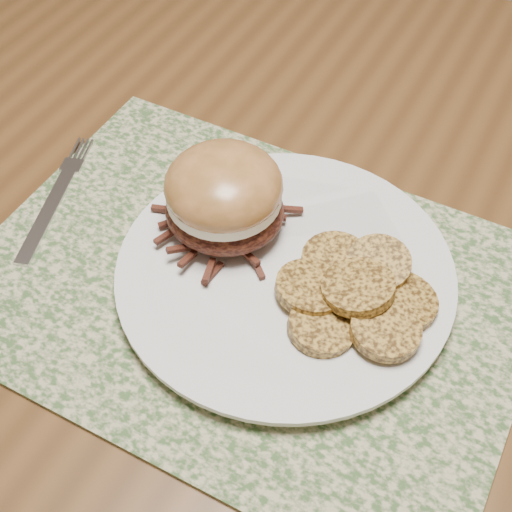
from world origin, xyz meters
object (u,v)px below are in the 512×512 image
at_px(dinner_plate, 285,274).
at_px(pork_sandwich, 224,196).
at_px(fork, 56,196).
at_px(dining_table, 425,325).

height_order(dinner_plate, pork_sandwich, pork_sandwich).
xyz_separation_m(dinner_plate, fork, (-0.23, -0.01, -0.01)).
relative_size(pork_sandwich, fork, 0.69).
bearing_deg(pork_sandwich, fork, -176.34).
xyz_separation_m(dinner_plate, pork_sandwich, (-0.07, 0.02, 0.04)).
distance_m(dinner_plate, pork_sandwich, 0.08).
bearing_deg(dining_table, pork_sandwich, -162.38).
height_order(dining_table, fork, fork).
height_order(dining_table, dinner_plate, dinner_plate).
relative_size(dining_table, pork_sandwich, 13.64).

